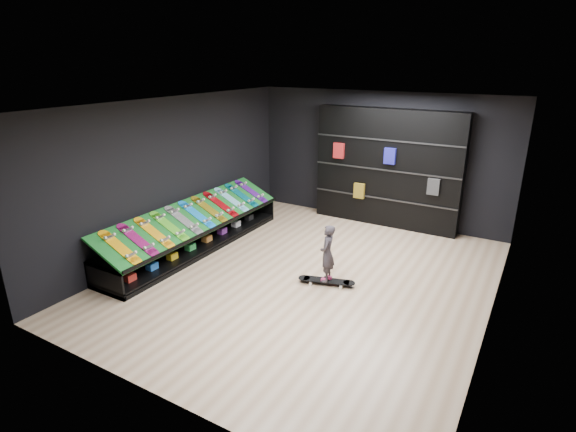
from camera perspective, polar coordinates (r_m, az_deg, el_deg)
The scene contains 22 objects.
floor at distance 8.08m, azimuth 2.37°, elevation -7.71°, with size 6.00×7.00×0.01m, color tan.
ceiling at distance 7.22m, azimuth 2.71°, elevation 13.98°, with size 6.00×7.00×0.01m, color white.
wall_back at distance 10.64m, azimuth 11.44°, elevation 7.22°, with size 6.00×0.02×3.00m, color black.
wall_front at distance 4.91m, azimuth -17.12°, elevation -7.94°, with size 6.00×0.02×3.00m, color black.
wall_left at distance 9.24m, azimuth -14.21°, elevation 5.17°, with size 0.02×7.00×3.00m, color black.
wall_right at distance 6.74m, azimuth 25.69°, elevation -1.48°, with size 0.02×7.00×3.00m, color black.
display_rack at distance 9.33m, azimuth -11.59°, elevation -2.58°, with size 0.90×4.50×0.50m, color black, non-canonical shape.
turf_ramp at distance 9.13m, azimuth -11.55°, elevation 0.04°, with size 1.00×4.50×0.04m, color #0D5618.
back_shelving at distance 10.43m, azimuth 12.47°, elevation 5.93°, with size 3.32×0.39×2.65m, color black.
floor_skateboard at distance 7.83m, azimuth 4.89°, elevation -8.39°, with size 0.98×0.22×0.09m, color black, non-canonical shape.
child at distance 7.67m, azimuth 4.97°, elevation -6.09°, with size 0.23×0.16×0.60m, color black.
display_board_0 at distance 7.91m, azimuth -20.59°, elevation -3.75°, with size 0.98×0.22×0.09m, color yellow, non-canonical shape.
display_board_1 at distance 8.13m, azimuth -18.55°, elevation -2.88°, with size 0.98×0.22×0.09m, color #E5198C, non-canonical shape.
display_board_2 at distance 8.36m, azimuth -16.63°, elevation -2.05°, with size 0.98×0.22×0.09m, color orange, non-canonical shape.
display_board_3 at distance 8.60m, azimuth -14.82°, elevation -1.26°, with size 0.98×0.22×0.09m, color green, non-canonical shape.
display_board_4 at distance 8.86m, azimuth -13.11°, elevation -0.52°, with size 0.98×0.22×0.09m, color black, non-canonical shape.
display_board_5 at distance 9.12m, azimuth -11.50°, elevation 0.19°, with size 0.98×0.22×0.09m, color blue, non-canonical shape.
display_board_6 at distance 9.39m, azimuth -9.98°, elevation 0.85°, with size 0.98×0.22×0.09m, color yellow, non-canonical shape.
display_board_7 at distance 9.66m, azimuth -8.54°, elevation 1.47°, with size 0.98×0.22×0.09m, color red, non-canonical shape.
display_board_8 at distance 9.95m, azimuth -7.18°, elevation 2.06°, with size 0.98×0.22×0.09m, color #0CB2E5, non-canonical shape.
display_board_9 at distance 10.24m, azimuth -5.90°, elevation 2.62°, with size 0.98×0.22×0.09m, color #0C8C99, non-canonical shape.
display_board_10 at distance 10.53m, azimuth -4.69°, elevation 3.14°, with size 0.98×0.22×0.09m, color purple, non-canonical shape.
Camera 1 is at (3.33, -6.37, 3.69)m, focal length 28.00 mm.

